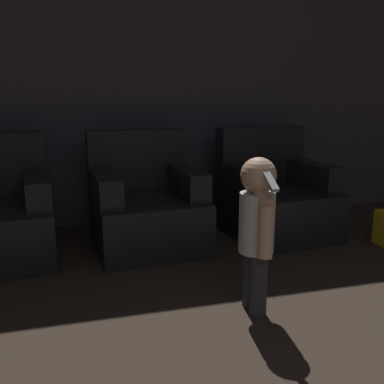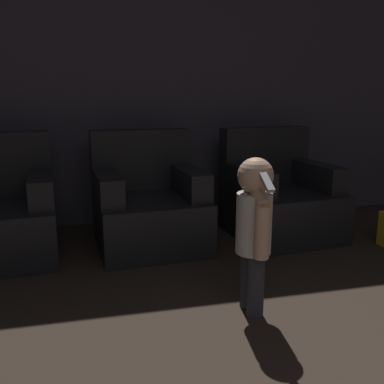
% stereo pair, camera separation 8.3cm
% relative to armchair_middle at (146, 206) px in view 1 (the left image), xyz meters
% --- Properties ---
extents(wall_back, '(8.40, 0.05, 2.60)m').
position_rel_armchair_middle_xyz_m(wall_back, '(0.12, 0.66, 1.00)').
color(wall_back, '#3D3842').
rests_on(wall_back, ground_plane).
extents(armchair_middle, '(0.83, 0.85, 0.86)m').
position_rel_armchair_middle_xyz_m(armchair_middle, '(0.00, 0.00, 0.00)').
color(armchair_middle, black).
rests_on(armchair_middle, ground_plane).
extents(armchair_right, '(0.85, 0.87, 0.86)m').
position_rel_armchair_middle_xyz_m(armchair_right, '(1.07, -0.00, 0.00)').
color(armchair_right, black).
rests_on(armchair_right, ground_plane).
extents(person_toddler, '(0.18, 0.33, 0.82)m').
position_rel_armchair_middle_xyz_m(person_toddler, '(0.38, -1.19, 0.19)').
color(person_toddler, '#28282D').
rests_on(person_toddler, ground_plane).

